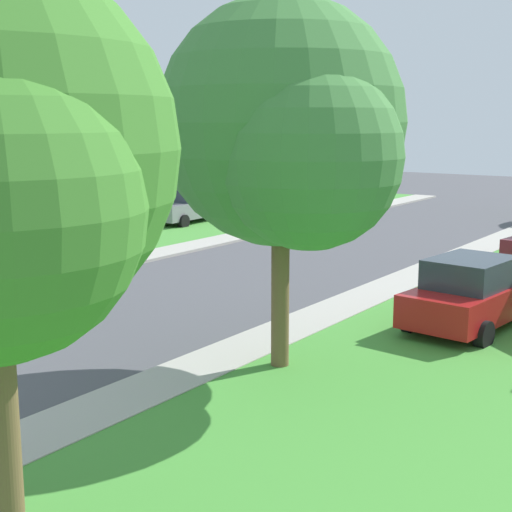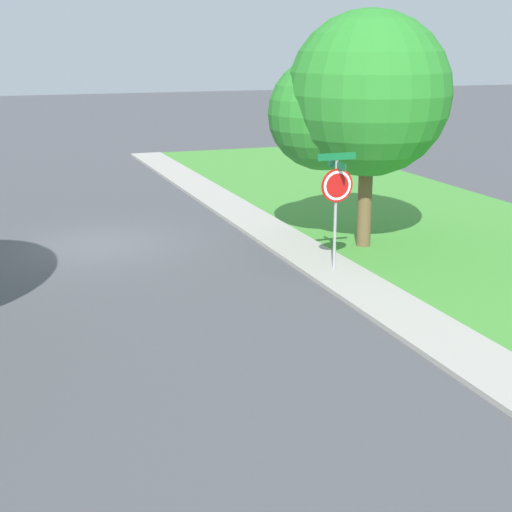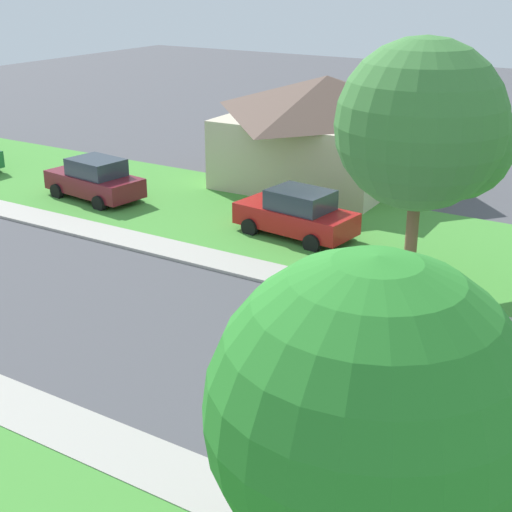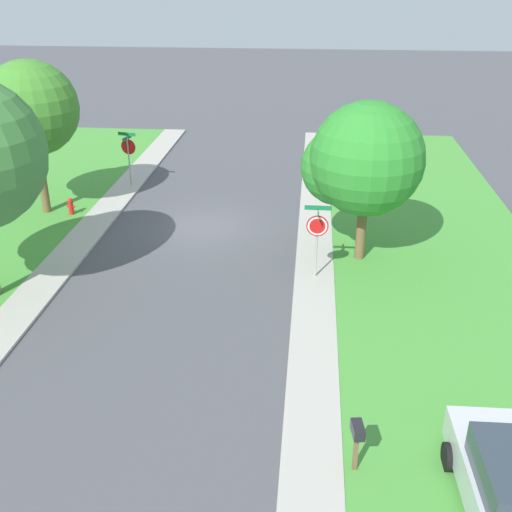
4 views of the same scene
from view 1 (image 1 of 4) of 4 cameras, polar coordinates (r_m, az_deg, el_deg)
The scene contains 10 objects.
sidewalk_east at distance 20.39m, azimuth 7.14°, elevation -3.65°, with size 1.40×56.00×0.10m, color #ADA89E.
sidewalk_west at distance 26.01m, azimuth -11.47°, elevation -0.70°, with size 1.40×56.00×0.10m, color #ADA89E.
lawn_west at distance 29.55m, azimuth -17.78°, elevation 0.31°, with size 8.00×56.00×0.08m, color #479338.
car_red_driveway_right at distance 18.58m, azimuth 16.12°, elevation -2.77°, with size 2.38×4.47×1.76m.
car_silver_kerbside_mid at distance 30.41m, azimuth -13.24°, elevation 2.40°, with size 2.10×4.33×1.76m.
car_grey_across_road at distance 35.99m, azimuth -5.34°, elevation 3.85°, with size 2.22×4.39×1.76m.
car_white_near_corner at distance 44.94m, azimuth 7.13°, elevation 5.13°, with size 2.11×4.34×1.76m.
tree_sidewalk_far at distance 14.22m, azimuth 2.45°, elevation 9.48°, with size 5.12×4.77×7.30m.
house_left_setback at distance 39.85m, azimuth -16.94°, elevation 6.26°, with size 9.16×7.98×4.60m.
mailbox at distance 27.49m, azimuth -10.75°, elevation 1.95°, with size 0.31×0.51×1.31m.
Camera 1 is at (13.87, -5.53, 5.00)m, focal length 52.66 mm.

